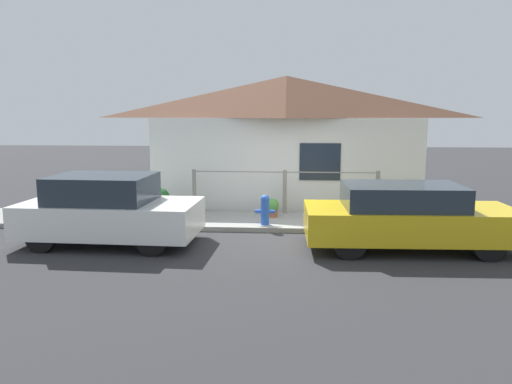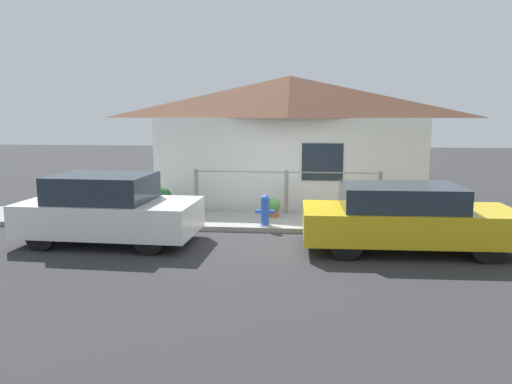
% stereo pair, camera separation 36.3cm
% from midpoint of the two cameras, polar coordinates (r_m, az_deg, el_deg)
% --- Properties ---
extents(ground_plane, '(60.00, 60.00, 0.00)m').
position_cam_midpoint_polar(ground_plane, '(11.49, 2.23, -4.71)').
color(ground_plane, '#2D2D30').
extents(sidewalk, '(24.00, 1.90, 0.11)m').
position_cam_midpoint_polar(sidewalk, '(12.41, 2.38, -3.41)').
color(sidewalk, gray).
rests_on(sidewalk, ground_plane).
extents(house, '(7.88, 2.23, 3.78)m').
position_cam_midpoint_polar(house, '(14.49, 2.76, 10.05)').
color(house, white).
rests_on(house, ground_plane).
extents(fence, '(4.90, 0.10, 1.14)m').
position_cam_midpoint_polar(fence, '(13.07, 2.51, 0.28)').
color(fence, gray).
rests_on(fence, sidewalk).
extents(car_left, '(3.70, 1.91, 1.46)m').
position_cam_midpoint_polar(car_left, '(10.92, -17.39, -2.00)').
color(car_left, white).
rests_on(car_left, ground_plane).
extents(car_right, '(4.20, 1.83, 1.32)m').
position_cam_midpoint_polar(car_right, '(10.39, 15.97, -2.73)').
color(car_right, gold).
rests_on(car_right, ground_plane).
extents(fire_hydrant, '(0.47, 0.21, 0.72)m').
position_cam_midpoint_polar(fire_hydrant, '(11.76, 0.15, -1.96)').
color(fire_hydrant, blue).
rests_on(fire_hydrant, sidewalk).
extents(potted_plant_near_hydrant, '(0.36, 0.36, 0.48)m').
position_cam_midpoint_polar(potted_plant_near_hydrant, '(12.66, 1.04, -1.74)').
color(potted_plant_near_hydrant, '#9E5638').
rests_on(potted_plant_near_hydrant, sidewalk).
extents(potted_plant_by_fence, '(0.58, 0.58, 0.72)m').
position_cam_midpoint_polar(potted_plant_by_fence, '(13.12, -11.83, -0.87)').
color(potted_plant_by_fence, brown).
rests_on(potted_plant_by_fence, sidewalk).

